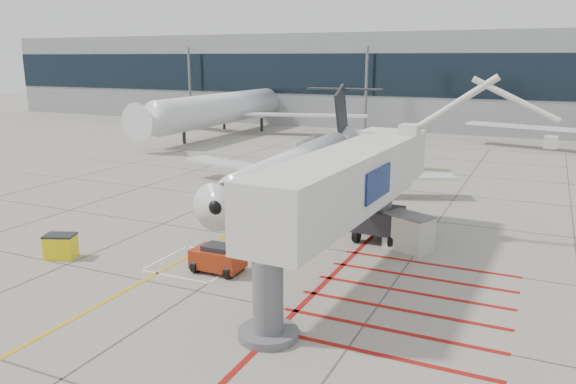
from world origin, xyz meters
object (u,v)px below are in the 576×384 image
at_px(regional_jet, 286,151).
at_px(spill_bin, 61,246).
at_px(pushback_tug, 218,257).
at_px(jet_bridge, 339,197).

xyz_separation_m(regional_jet, spill_bin, (-6.04, -15.47, -3.25)).
xyz_separation_m(pushback_tug, spill_bin, (-8.65, -1.86, -0.08)).
bearing_deg(pushback_tug, regional_jet, 100.71).
bearing_deg(regional_jet, jet_bridge, -58.39).
bearing_deg(jet_bridge, spill_bin, -162.88).
height_order(regional_jet, jet_bridge, jet_bridge).
bearing_deg(pushback_tug, jet_bridge, 17.98).
bearing_deg(jet_bridge, regional_jet, 127.74).
xyz_separation_m(regional_jet, pushback_tug, (2.61, -13.61, -3.18)).
height_order(pushback_tug, spill_bin, pushback_tug).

